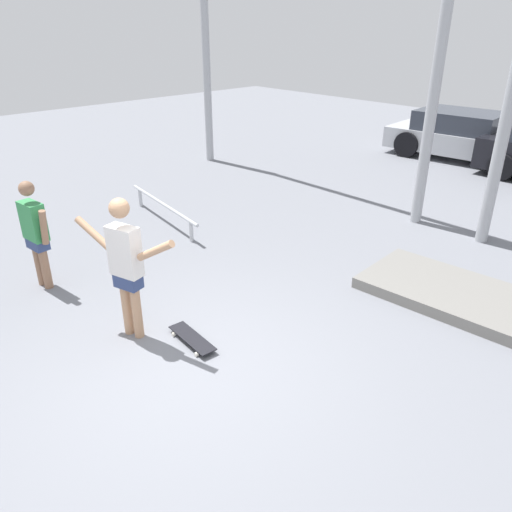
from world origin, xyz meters
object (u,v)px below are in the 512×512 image
Objects in this scene: grind_rail at (163,206)px; bystander at (35,231)px; skateboarder at (126,262)px; manual_pad at (480,302)px; skateboard at (192,338)px; parked_car_silver at (462,136)px.

grind_rail is 2.87m from bystander.
skateboarder is 0.67× the size of grind_rail.
manual_pad is 5.70m from grind_rail.
grind_rail reaches higher than skateboard.
bystander is at bearing -71.21° from grind_rail.
manual_pad is (2.64, 3.71, -0.92)m from skateboarder.
parked_car_silver reaches higher than skateboard.
skateboarder is at bearing -125.46° from manual_pad.
bystander is at bearing -160.59° from skateboard.
skateboarder is 11.17m from parked_car_silver.
manual_pad reaches higher than skateboard.
skateboard is 0.25× the size of manual_pad.
manual_pad is 8.40m from parked_car_silver.
grind_rail is at bearing -77.84° from bystander.
skateboard is 10.87m from parked_car_silver.
skateboarder reaches higher than manual_pad.
grind_rail is 8.85m from parked_car_silver.
parked_car_silver is at bearing -99.89° from bystander.
manual_pad is at bearing 63.16° from skateboard.
skateboarder is at bearing -39.48° from grind_rail.
parked_car_silver is at bearing 104.92° from skateboard.
bystander reaches higher than grind_rail.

